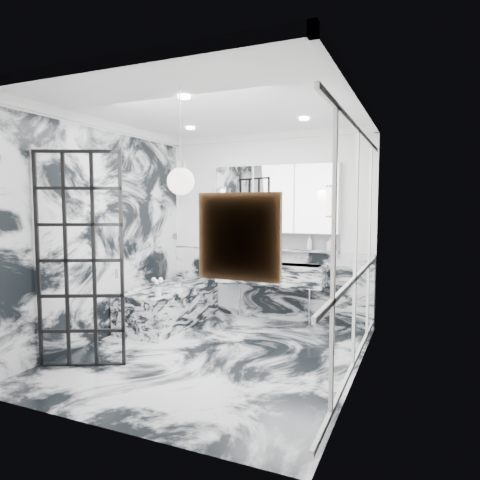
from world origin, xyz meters
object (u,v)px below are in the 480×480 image
at_px(crittall_door, 80,261).
at_px(mirror_cabinet, 275,199).
at_px(trough_sink, 271,273).
at_px(bathtub, 169,305).

xyz_separation_m(crittall_door, mirror_cabinet, (1.29, 2.58, 0.68)).
bearing_deg(crittall_door, mirror_cabinet, 37.79).
height_order(crittall_door, mirror_cabinet, mirror_cabinet).
distance_m(crittall_door, trough_sink, 2.77).
bearing_deg(mirror_cabinet, bathtub, -147.94).
bearing_deg(trough_sink, crittall_door, -118.17).
bearing_deg(bathtub, trough_sink, 26.48).
bearing_deg(trough_sink, bathtub, -153.52).
relative_size(crittall_door, trough_sink, 1.43).
distance_m(trough_sink, bathtub, 1.55).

